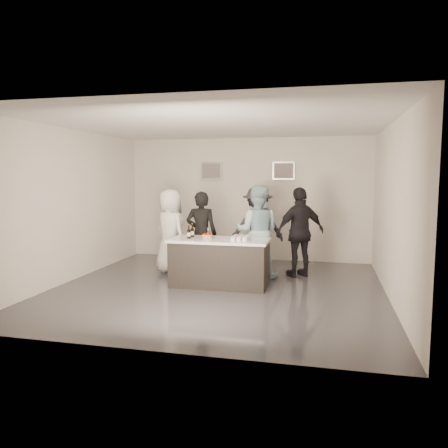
{
  "coord_description": "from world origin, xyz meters",
  "views": [
    {
      "loc": [
        1.92,
        -7.68,
        2.09
      ],
      "look_at": [
        0.0,
        0.5,
        1.15
      ],
      "focal_mm": 35.0,
      "sensor_mm": 36.0,
      "label": 1
    }
  ],
  "objects_px": {
    "beer_bottle_b": "(189,232)",
    "person_guest_right": "(300,232)",
    "person_guest_left": "(170,231)",
    "person_main_black": "(201,234)",
    "beer_bottle_a": "(192,231)",
    "cake": "(207,237)",
    "person_guest_back": "(257,227)",
    "bar_counter": "(220,262)",
    "person_main_blue": "(257,231)"
  },
  "relations": [
    {
      "from": "person_main_black",
      "to": "person_guest_left",
      "type": "xyz_separation_m",
      "value": [
        -0.75,
        0.16,
        0.01
      ]
    },
    {
      "from": "cake",
      "to": "person_guest_right",
      "type": "xyz_separation_m",
      "value": [
        1.67,
        1.16,
        -0.01
      ]
    },
    {
      "from": "person_guest_back",
      "to": "person_guest_left",
      "type": "bearing_deg",
      "value": 15.71
    },
    {
      "from": "person_main_black",
      "to": "beer_bottle_b",
      "type": "bearing_deg",
      "value": 84.75
    },
    {
      "from": "bar_counter",
      "to": "beer_bottle_b",
      "type": "distance_m",
      "value": 0.82
    },
    {
      "from": "person_guest_back",
      "to": "person_guest_right",
      "type": "bearing_deg",
      "value": 129.2
    },
    {
      "from": "person_guest_back",
      "to": "beer_bottle_a",
      "type": "bearing_deg",
      "value": 46.62
    },
    {
      "from": "person_guest_right",
      "to": "person_guest_back",
      "type": "height_order",
      "value": "person_guest_right"
    },
    {
      "from": "person_guest_left",
      "to": "person_guest_right",
      "type": "distance_m",
      "value": 2.75
    },
    {
      "from": "person_main_black",
      "to": "person_main_blue",
      "type": "bearing_deg",
      "value": -175.43
    },
    {
      "from": "cake",
      "to": "person_guest_left",
      "type": "distance_m",
      "value": 1.4
    },
    {
      "from": "person_main_blue",
      "to": "person_guest_left",
      "type": "bearing_deg",
      "value": -0.1
    },
    {
      "from": "person_main_blue",
      "to": "person_guest_back",
      "type": "xyz_separation_m",
      "value": [
        -0.14,
        0.97,
        -0.03
      ]
    },
    {
      "from": "person_guest_left",
      "to": "person_guest_right",
      "type": "bearing_deg",
      "value": -139.7
    },
    {
      "from": "bar_counter",
      "to": "beer_bottle_a",
      "type": "distance_m",
      "value": 0.81
    },
    {
      "from": "bar_counter",
      "to": "person_main_black",
      "type": "relative_size",
      "value": 1.05
    },
    {
      "from": "bar_counter",
      "to": "cake",
      "type": "distance_m",
      "value": 0.54
    },
    {
      "from": "person_main_blue",
      "to": "person_guest_right",
      "type": "distance_m",
      "value": 0.89
    },
    {
      "from": "beer_bottle_b",
      "to": "person_guest_left",
      "type": "distance_m",
      "value": 1.24
    },
    {
      "from": "person_main_blue",
      "to": "person_guest_back",
      "type": "relative_size",
      "value": 1.03
    },
    {
      "from": "person_guest_back",
      "to": "person_main_blue",
      "type": "bearing_deg",
      "value": 84.02
    },
    {
      "from": "person_main_blue",
      "to": "person_guest_back",
      "type": "distance_m",
      "value": 0.98
    },
    {
      "from": "cake",
      "to": "person_main_blue",
      "type": "height_order",
      "value": "person_main_blue"
    },
    {
      "from": "person_main_blue",
      "to": "person_guest_back",
      "type": "height_order",
      "value": "person_main_blue"
    },
    {
      "from": "person_guest_right",
      "to": "person_main_blue",
      "type": "bearing_deg",
      "value": -18.07
    },
    {
      "from": "cake",
      "to": "person_guest_left",
      "type": "xyz_separation_m",
      "value": [
        -1.07,
        0.89,
        -0.04
      ]
    },
    {
      "from": "person_guest_right",
      "to": "person_guest_back",
      "type": "xyz_separation_m",
      "value": [
        -1.0,
        0.74,
        -0.01
      ]
    },
    {
      "from": "cake",
      "to": "beer_bottle_b",
      "type": "xyz_separation_m",
      "value": [
        -0.33,
        -0.1,
        0.09
      ]
    },
    {
      "from": "beer_bottle_a",
      "to": "person_main_blue",
      "type": "bearing_deg",
      "value": 35.71
    },
    {
      "from": "beer_bottle_a",
      "to": "person_guest_right",
      "type": "xyz_separation_m",
      "value": [
        1.99,
        1.05,
        -0.1
      ]
    },
    {
      "from": "cake",
      "to": "person_guest_right",
      "type": "height_order",
      "value": "person_guest_right"
    },
    {
      "from": "beer_bottle_b",
      "to": "person_guest_back",
      "type": "bearing_deg",
      "value": 63.53
    },
    {
      "from": "person_main_black",
      "to": "person_guest_back",
      "type": "relative_size",
      "value": 0.96
    },
    {
      "from": "person_guest_left",
      "to": "bar_counter",
      "type": "bearing_deg",
      "value": -178.95
    },
    {
      "from": "person_main_blue",
      "to": "beer_bottle_a",
      "type": "bearing_deg",
      "value": 34.59
    },
    {
      "from": "person_main_black",
      "to": "person_main_blue",
      "type": "distance_m",
      "value": 1.15
    },
    {
      "from": "beer_bottle_a",
      "to": "person_guest_left",
      "type": "distance_m",
      "value": 1.09
    },
    {
      "from": "person_guest_left",
      "to": "person_main_black",
      "type": "bearing_deg",
      "value": -157.21
    },
    {
      "from": "cake",
      "to": "person_guest_back",
      "type": "xyz_separation_m",
      "value": [
        0.66,
        1.9,
        -0.02
      ]
    },
    {
      "from": "beer_bottle_a",
      "to": "person_guest_back",
      "type": "relative_size",
      "value": 0.14
    },
    {
      "from": "person_guest_right",
      "to": "beer_bottle_b",
      "type": "bearing_deg",
      "value": -1.11
    },
    {
      "from": "beer_bottle_b",
      "to": "person_guest_right",
      "type": "xyz_separation_m",
      "value": [
        2.0,
        1.25,
        -0.1
      ]
    },
    {
      "from": "person_guest_right",
      "to": "bar_counter",
      "type": "bearing_deg",
      "value": 5.32
    },
    {
      "from": "beer_bottle_a",
      "to": "person_main_black",
      "type": "distance_m",
      "value": 0.64
    },
    {
      "from": "bar_counter",
      "to": "beer_bottle_a",
      "type": "height_order",
      "value": "beer_bottle_a"
    },
    {
      "from": "person_guest_back",
      "to": "person_main_black",
      "type": "bearing_deg",
      "value": 35.23
    },
    {
      "from": "cake",
      "to": "person_guest_right",
      "type": "distance_m",
      "value": 2.03
    },
    {
      "from": "cake",
      "to": "person_guest_back",
      "type": "relative_size",
      "value": 0.11
    },
    {
      "from": "person_main_black",
      "to": "person_guest_back",
      "type": "distance_m",
      "value": 1.53
    },
    {
      "from": "person_main_blue",
      "to": "bar_counter",
      "type": "bearing_deg",
      "value": 56.71
    }
  ]
}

